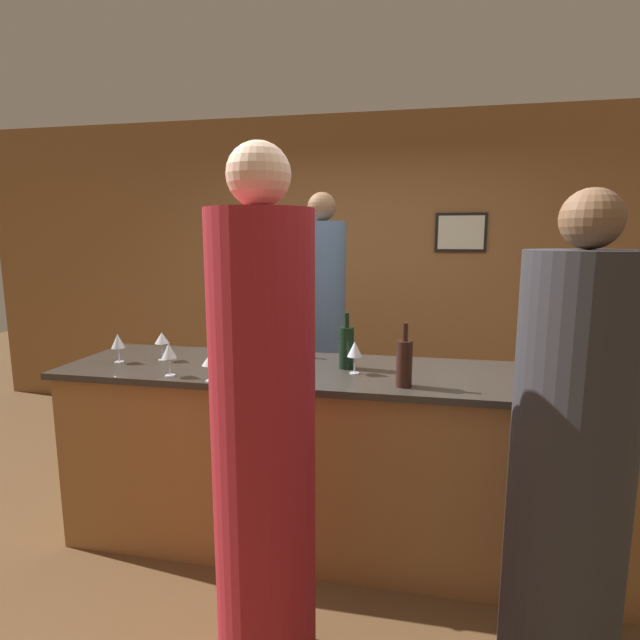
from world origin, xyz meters
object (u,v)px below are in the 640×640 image
at_px(bartender, 322,345).
at_px(guest_0, 264,445).
at_px(wine_bottle_0, 346,347).
at_px(wine_bottle_2, 404,362).
at_px(wine_bottle_1, 269,335).
at_px(guest_1, 568,488).

relative_size(bartender, guest_0, 0.99).
relative_size(guest_0, wine_bottle_0, 6.69).
height_order(guest_0, wine_bottle_2, guest_0).
bearing_deg(guest_0, wine_bottle_1, 105.94).
distance_m(guest_0, wine_bottle_1, 1.20).
relative_size(guest_1, wine_bottle_1, 5.86).
bearing_deg(bartender, wine_bottle_0, 109.80).
relative_size(bartender, wine_bottle_1, 6.34).
bearing_deg(wine_bottle_1, guest_1, -38.03).
relative_size(guest_1, wine_bottle_2, 6.08).
relative_size(guest_0, wine_bottle_2, 6.64).
bearing_deg(guest_1, wine_bottle_2, 134.36).
distance_m(guest_0, wine_bottle_2, 0.83).
relative_size(guest_0, guest_1, 1.09).
bearing_deg(wine_bottle_2, guest_1, -45.64).
relative_size(wine_bottle_0, wine_bottle_2, 0.99).
bearing_deg(guest_1, wine_bottle_0, 135.83).
bearing_deg(guest_0, wine_bottle_2, 52.55).
xyz_separation_m(wine_bottle_0, wine_bottle_2, (0.32, -0.28, -0.00)).
bearing_deg(wine_bottle_2, wine_bottle_0, 138.74).
distance_m(guest_1, wine_bottle_2, 0.87).
distance_m(wine_bottle_1, wine_bottle_2, 0.96).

